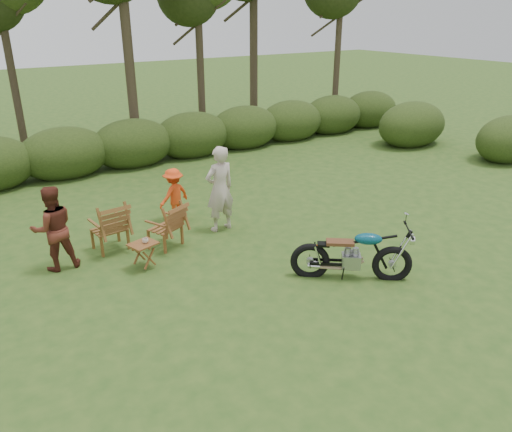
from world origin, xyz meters
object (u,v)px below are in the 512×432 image
cup (145,241)px  lawn_chair_left (112,249)px  side_table (144,256)px  adult_b (60,268)px  adult_a (221,229)px  motorcycle (350,277)px  child (176,220)px  lawn_chair_right (166,246)px

cup → lawn_chair_left: bearing=104.9°
side_table → adult_b: (-1.30, 0.88, -0.25)m
cup → adult_a: bearing=20.8°
motorcycle → side_table: size_ratio=4.00×
lawn_chair_left → child: (1.69, 0.63, 0.00)m
lawn_chair_right → side_table: size_ratio=1.87×
lawn_chair_right → child: (0.73, 1.11, 0.00)m
motorcycle → lawn_chair_right: size_ratio=2.14×
lawn_chair_right → adult_b: bearing=-30.0°
lawn_chair_left → lawn_chair_right: bearing=147.6°
side_table → adult_b: bearing=146.1°
adult_b → child: (2.73, 0.87, 0.00)m
motorcycle → adult_a: 3.19m
motorcycle → lawn_chair_left: motorcycle is taller
side_table → child: (1.43, 1.74, -0.25)m
lawn_chair_left → adult_b: (-1.05, -0.24, 0.00)m
lawn_chair_right → motorcycle: bearing=103.2°
motorcycle → child: size_ratio=1.65×
cup → child: 2.30m
lawn_chair_right → side_table: (-0.70, -0.63, 0.25)m
lawn_chair_right → adult_a: bearing=161.6°
cup → adult_a: (1.98, 0.75, -0.54)m
side_table → lawn_chair_right: bearing=42.0°
lawn_chair_left → child: bearing=-165.1°
side_table → child: bearing=50.6°
cup → adult_b: 1.70m
lawn_chair_right → lawn_chair_left: (-0.96, 0.48, 0.00)m
cup → adult_a: adult_a is taller
motorcycle → lawn_chair_right: 3.68m
lawn_chair_right → child: size_ratio=0.77×
lawn_chair_right → child: 1.33m
side_table → lawn_chair_left: bearing=102.7°
motorcycle → adult_b: bearing=-179.2°
adult_a → side_table: bearing=16.1°
motorcycle → adult_b: 5.27m
motorcycle → cup: bearing=179.0°
cup → adult_a: 2.19m
lawn_chair_right → adult_b: (-2.00, 0.24, 0.00)m
lawn_chair_left → side_table: same height
motorcycle → adult_a: (-0.85, 3.08, 0.00)m
side_table → adult_b: adult_b is taller
side_table → adult_b: 1.59m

